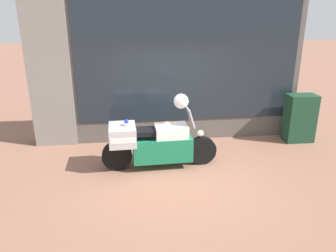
# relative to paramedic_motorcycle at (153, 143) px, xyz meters

# --- Properties ---
(ground_plane) EXTENTS (60.00, 60.00, 0.00)m
(ground_plane) POSITION_rel_paramedic_motorcycle_xyz_m (0.53, -0.30, -0.55)
(ground_plane) COLOR #8E604C
(shop_building) EXTENTS (6.63, 0.55, 3.91)m
(shop_building) POSITION_rel_paramedic_motorcycle_xyz_m (0.08, 1.70, 1.41)
(shop_building) COLOR #56514C
(shop_building) RESTS_ON ground
(window_display) EXTENTS (5.18, 0.30, 2.05)m
(window_display) POSITION_rel_paramedic_motorcycle_xyz_m (0.95, 1.73, -0.07)
(window_display) COLOR slate
(window_display) RESTS_ON ground
(paramedic_motorcycle) EXTENTS (2.44, 0.72, 1.28)m
(paramedic_motorcycle) POSITION_rel_paramedic_motorcycle_xyz_m (0.00, 0.00, 0.00)
(paramedic_motorcycle) COLOR black
(paramedic_motorcycle) RESTS_ON ground
(utility_cabinet) EXTENTS (0.71, 0.45, 1.20)m
(utility_cabinet) POSITION_rel_paramedic_motorcycle_xyz_m (3.77, 1.07, 0.05)
(utility_cabinet) COLOR #193D28
(utility_cabinet) RESTS_ON ground
(white_helmet) EXTENTS (0.30, 0.30, 0.30)m
(white_helmet) POSITION_rel_paramedic_motorcycle_xyz_m (0.58, 0.02, 0.87)
(white_helmet) COLOR white
(white_helmet) RESTS_ON paramedic_motorcycle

